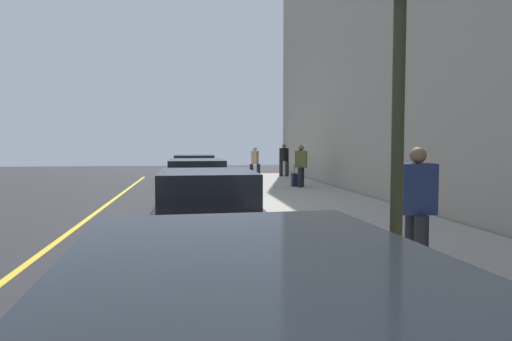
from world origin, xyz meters
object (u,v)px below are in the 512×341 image
Objects in this scene: parked_car_green at (196,184)px; pedestrian_black_coat at (284,159)px; pedestrian_navy_coat at (417,206)px; pedestrian_tan_coat at (255,162)px; pedestrian_olive_coat at (301,165)px; parked_car_white at (195,173)px; traffic_light_pole at (399,54)px; parked_car_maroon at (207,213)px; rolling_suitcase at (294,180)px.

pedestrian_black_coat is (11.39, -5.09, 0.36)m from parked_car_green.
pedestrian_navy_coat reaches higher than parked_car_green.
pedestrian_olive_coat is at bearing -163.00° from pedestrian_tan_coat.
parked_car_white is 4.49m from pedestrian_olive_coat.
traffic_light_pole is at bearing -173.43° from parked_car_white.
parked_car_white is at bearing 138.70° from pedestrian_black_coat.
pedestrian_navy_coat is at bearing -167.57° from parked_car_white.
pedestrian_black_coat is at bearing -5.59° from pedestrian_olive_coat.
parked_car_maroon is 15.29m from pedestrian_tan_coat.
parked_car_maroon is 0.96× the size of parked_car_white.
parked_car_white is at bearing 139.71° from pedestrian_tan_coat.
parked_car_maroon is at bearing 157.68° from pedestrian_olive_coat.
parked_car_green is 4.93× the size of rolling_suitcase.
parked_car_white is (11.34, 0.06, 0.00)m from parked_car_maroon.
parked_car_maroon is 1.07× the size of traffic_light_pole.
pedestrian_navy_coat is (-19.10, 2.11, -0.02)m from pedestrian_black_coat.
pedestrian_black_coat is at bearing -16.30° from parked_car_maroon.
traffic_light_pole is (-20.93, 3.30, 1.72)m from pedestrian_black_coat.
pedestrian_tan_coat is at bearing -0.50° from pedestrian_navy_coat.
traffic_light_pole is (-3.84, -1.69, 2.08)m from parked_car_maroon.
parked_car_maroon is at bearing -179.72° from parked_car_white.
parked_car_maroon and parked_car_green have the same top height.
pedestrian_navy_coat is 1.96× the size of rolling_suitcase.
parked_car_green is at bearing 10.61° from traffic_light_pole.
pedestrian_tan_coat is at bearing 137.03° from pedestrian_black_coat.
parked_car_green is 2.52× the size of pedestrian_navy_coat.
parked_car_white is at bearing 85.87° from rolling_suitcase.
parked_car_maroon is at bearing -179.05° from parked_car_green.
pedestrian_black_coat is at bearing -8.97° from traffic_light_pole.
pedestrian_navy_coat is (-17.00, 0.15, 0.05)m from pedestrian_tan_coat.
traffic_light_pole reaches higher than parked_car_white.
pedestrian_tan_coat is 0.95× the size of pedestrian_olive_coat.
parked_car_white is 2.46× the size of pedestrian_navy_coat.
pedestrian_black_coat is 6.15m from rolling_suitcase.
traffic_light_pole reaches higher than pedestrian_navy_coat.
pedestrian_tan_coat is at bearing 17.00° from pedestrian_olive_coat.
rolling_suitcase is (-6.06, 0.82, -0.69)m from pedestrian_black_coat.
pedestrian_olive_coat is 0.45× the size of traffic_light_pole.
pedestrian_tan_coat is (14.98, -3.03, 0.29)m from parked_car_maroon.
traffic_light_pole is 4.32× the size of rolling_suitcase.
pedestrian_olive_coat is at bearing -42.14° from parked_car_green.
pedestrian_navy_coat is (-2.01, -2.89, 0.34)m from parked_car_maroon.
parked_car_maroon is 17.81m from pedestrian_black_coat.
rolling_suitcase is (0.40, 0.19, -0.66)m from pedestrian_olive_coat.
pedestrian_black_coat is at bearing -41.30° from parked_car_white.
parked_car_maroon is 0.93× the size of parked_car_green.
parked_car_white is 15.42m from traffic_light_pole.
rolling_suitcase is (11.04, -4.17, -0.33)m from parked_car_maroon.
parked_car_green is 9.93m from traffic_light_pole.
parked_car_white is at bearing 0.28° from parked_car_maroon.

